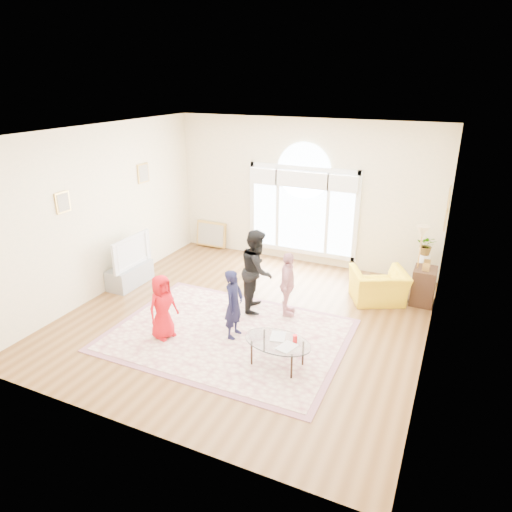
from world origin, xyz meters
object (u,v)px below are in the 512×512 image
at_px(tv_console, 130,275).
at_px(television, 128,251).
at_px(area_rug, 228,335).
at_px(armchair, 378,286).
at_px(coffee_table, 278,342).

distance_m(tv_console, television, 0.53).
height_order(area_rug, armchair, armchair).
xyz_separation_m(area_rug, armchair, (2.01, 2.27, 0.30)).
relative_size(area_rug, tv_console, 3.60).
xyz_separation_m(tv_console, coffee_table, (3.81, -1.38, 0.19)).
height_order(tv_console, coffee_table, coffee_table).
bearing_deg(television, tv_console, 180.00).
relative_size(television, coffee_table, 1.01).
bearing_deg(tv_console, armchair, 15.64).
xyz_separation_m(area_rug, coffee_table, (1.06, -0.45, 0.39)).
distance_m(area_rug, armchair, 3.05).
bearing_deg(armchair, coffee_table, 43.83).
relative_size(tv_console, television, 0.91).
bearing_deg(coffee_table, tv_console, 166.11).
bearing_deg(area_rug, armchair, 48.39).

